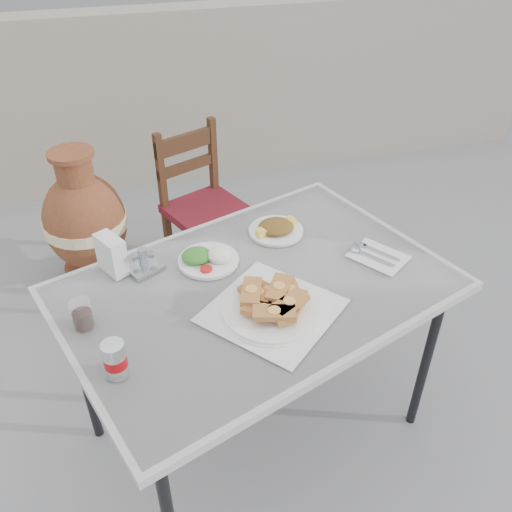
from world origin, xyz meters
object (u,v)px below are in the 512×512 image
object	(u,v)px
soda_can	(115,360)
chair	(203,206)
cafe_table	(257,296)
salad_rice_plate	(208,257)
cola_glass	(83,316)
terracotta_urn	(86,222)
salad_chopped_plate	(276,228)
condiment_caddy	(144,264)
pide_plate	(272,303)
napkin_holder	(112,255)

from	to	relation	value
soda_can	chair	bearing A→B (deg)	70.30
cafe_table	chair	bearing A→B (deg)	89.24
salad_rice_plate	cola_glass	world-z (taller)	cola_glass
salad_rice_plate	terracotta_urn	size ratio (longest dim) A/B	0.28
salad_chopped_plate	condiment_caddy	distance (m)	0.53
salad_rice_plate	soda_can	world-z (taller)	soda_can
cafe_table	condiment_caddy	world-z (taller)	condiment_caddy
chair	salad_rice_plate	bearing A→B (deg)	-121.94
soda_can	chair	world-z (taller)	soda_can
soda_can	terracotta_urn	xyz separation A→B (m)	(-0.13, 1.55, -0.48)
cafe_table	pide_plate	world-z (taller)	pide_plate
salad_chopped_plate	napkin_holder	size ratio (longest dim) A/B	1.52
condiment_caddy	pide_plate	bearing A→B (deg)	-41.43
condiment_caddy	terracotta_urn	xyz separation A→B (m)	(-0.25, 1.08, -0.45)
napkin_holder	terracotta_urn	size ratio (longest dim) A/B	0.18
salad_rice_plate	chair	xyz separation A→B (m)	(0.15, 0.95, -0.36)
salad_chopped_plate	cola_glass	bearing A→B (deg)	-154.87
cola_glass	napkin_holder	distance (m)	0.29
napkin_holder	chair	bearing A→B (deg)	33.30
chair	pide_plate	bearing A→B (deg)	-113.10
napkin_holder	condiment_caddy	size ratio (longest dim) A/B	0.96
salad_chopped_plate	condiment_caddy	xyz separation A→B (m)	(-0.52, -0.11, 0.01)
salad_rice_plate	napkin_holder	bearing A→B (deg)	173.16
soda_can	cola_glass	xyz separation A→B (m)	(-0.09, 0.23, -0.02)
soda_can	chair	distance (m)	1.54
salad_rice_plate	soda_can	distance (m)	0.57
soda_can	salad_rice_plate	bearing A→B (deg)	52.06
cola_glass	terracotta_urn	distance (m)	1.40
pide_plate	cola_glass	size ratio (longest dim) A/B	5.43
pide_plate	condiment_caddy	size ratio (longest dim) A/B	3.60
salad_chopped_plate	soda_can	xyz separation A→B (m)	(-0.65, -0.57, 0.04)
napkin_holder	terracotta_urn	xyz separation A→B (m)	(-0.15, 1.06, -0.50)
napkin_holder	terracotta_urn	bearing A→B (deg)	69.12
cafe_table	soda_can	bearing A→B (deg)	-149.97
cola_glass	chair	distance (m)	1.37
salad_chopped_plate	condiment_caddy	world-z (taller)	condiment_caddy
salad_chopped_plate	soda_can	bearing A→B (deg)	-138.63
napkin_holder	chair	xyz separation A→B (m)	(0.48, 0.91, -0.41)
soda_can	napkin_holder	world-z (taller)	napkin_holder
condiment_caddy	terracotta_urn	world-z (taller)	condiment_caddy
salad_rice_plate	cola_glass	bearing A→B (deg)	-152.80
chair	terracotta_urn	distance (m)	0.65
salad_chopped_plate	soda_can	distance (m)	0.86
salad_rice_plate	chair	distance (m)	1.03
chair	terracotta_urn	size ratio (longest dim) A/B	1.10
napkin_holder	condiment_caddy	bearing A→B (deg)	-42.89
condiment_caddy	terracotta_urn	distance (m)	1.20
cafe_table	salad_chopped_plate	world-z (taller)	salad_chopped_plate
cafe_table	pide_plate	distance (m)	0.17
soda_can	terracotta_urn	world-z (taller)	soda_can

